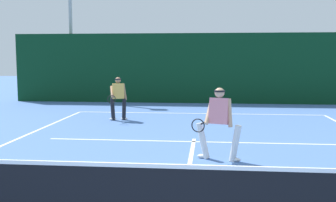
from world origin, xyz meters
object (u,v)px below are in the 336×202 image
(player_near, at_px, (219,121))
(tennis_ball, at_px, (20,162))
(light_pole, at_px, (70,0))
(player_far, at_px, (118,97))

(player_near, xyz_separation_m, tennis_ball, (-4.18, -0.76, -0.84))
(light_pole, bearing_deg, tennis_ball, -75.83)
(player_near, height_order, tennis_ball, player_near)
(tennis_ball, bearing_deg, light_pole, 104.17)
(player_near, relative_size, light_pole, 0.19)
(player_far, bearing_deg, tennis_ball, 65.55)
(player_near, distance_m, player_far, 6.28)
(player_near, bearing_deg, player_far, -39.23)
(tennis_ball, distance_m, light_pole, 13.84)
(player_far, bearing_deg, light_pole, -76.10)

